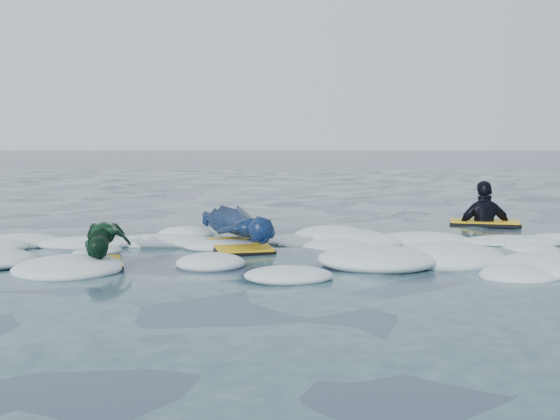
{
  "coord_description": "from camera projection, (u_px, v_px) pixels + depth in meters",
  "views": [
    {
      "loc": [
        -0.23,
        -6.99,
        1.35
      ],
      "look_at": [
        -0.17,
        1.6,
        0.44
      ],
      "focal_mm": 45.0,
      "sensor_mm": 36.0,
      "label": 1
    }
  ],
  "objects": [
    {
      "name": "foam_band",
      "position": [
        295.0,
        253.0,
        8.12
      ],
      "size": [
        12.0,
        3.1,
        0.3
      ],
      "primitive_type": null,
      "color": "white",
      "rests_on": "ground"
    },
    {
      "name": "prone_woman_unit",
      "position": [
        241.0,
        228.0,
        8.48
      ],
      "size": [
        1.27,
        1.91,
        0.47
      ],
      "rotation": [
        0.0,
        0.0,
        1.78
      ],
      "color": "black",
      "rests_on": "ground"
    },
    {
      "name": "prone_child_unit",
      "position": [
        106.0,
        243.0,
        7.45
      ],
      "size": [
        0.67,
        1.19,
        0.43
      ],
      "rotation": [
        0.0,
        0.0,
        1.84
      ],
      "color": "black",
      "rests_on": "ground"
    },
    {
      "name": "waiting_rider_unit",
      "position": [
        484.0,
        231.0,
        10.57
      ],
      "size": [
        1.13,
        0.79,
        1.53
      ],
      "rotation": [
        0.0,
        0.0,
        -0.25
      ],
      "color": "black",
      "rests_on": "ground"
    },
    {
      "name": "ground",
      "position": [
        298.0,
        270.0,
        7.1
      ],
      "size": [
        120.0,
        120.0,
        0.0
      ],
      "primitive_type": "plane",
      "color": "#18253A",
      "rests_on": "ground"
    }
  ]
}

